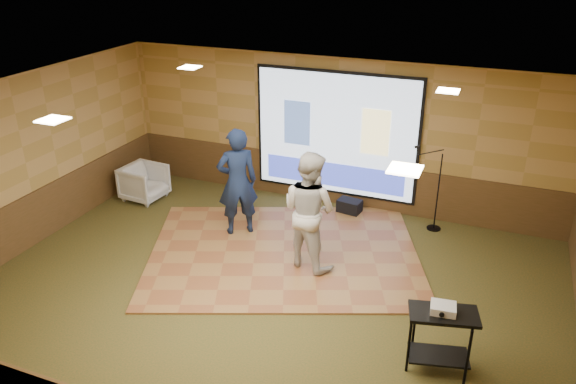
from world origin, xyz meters
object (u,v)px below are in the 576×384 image
at_px(projector, 443,308).
at_px(banquet_chair, 144,183).
at_px(projector_screen, 335,136).
at_px(player_left, 237,182).
at_px(dance_floor, 284,252).
at_px(player_right, 309,210).
at_px(duffel_bag, 349,207).
at_px(mic_stand, 433,205).
at_px(av_table, 442,331).

relative_size(projector, banquet_chair, 0.37).
height_order(projector_screen, player_left, projector_screen).
height_order(dance_floor, player_right, player_right).
distance_m(projector_screen, player_right, 2.52).
xyz_separation_m(player_left, duffel_bag, (1.68, 1.55, -0.90)).
bearing_deg(mic_stand, duffel_bag, -160.35).
height_order(player_right, duffel_bag, player_right).
height_order(projector_screen, dance_floor, projector_screen).
bearing_deg(mic_stand, player_right, -108.08).
bearing_deg(projector, banquet_chair, 148.67).
bearing_deg(player_right, av_table, 162.71).
distance_m(projector_screen, dance_floor, 2.69).
xyz_separation_m(player_right, duffel_bag, (0.10, 2.14, -0.89)).
distance_m(dance_floor, player_left, 1.52).
distance_m(projector_screen, duffel_bag, 1.44).
distance_m(dance_floor, player_right, 1.16).
relative_size(player_left, player_right, 1.01).
relative_size(mic_stand, duffel_bag, 3.58).
bearing_deg(duffel_bag, player_left, -137.25).
height_order(dance_floor, projector, projector).
bearing_deg(duffel_bag, dance_floor, -107.91).
xyz_separation_m(dance_floor, duffel_bag, (0.62, 1.93, 0.13)).
height_order(projector, mic_stand, mic_stand).
distance_m(projector, banquet_chair, 7.10).
xyz_separation_m(projector_screen, av_table, (2.72, -4.20, -0.87)).
xyz_separation_m(projector, mic_stand, (-0.64, 3.83, -0.44)).
height_order(dance_floor, duffel_bag, duffel_bag).
bearing_deg(player_left, mic_stand, 167.11).
bearing_deg(mic_stand, projector_screen, -168.69).
relative_size(player_right, duffel_bag, 4.38).
bearing_deg(dance_floor, player_right, -21.42).
bearing_deg(projector, player_left, 142.67).
distance_m(av_table, duffel_bag, 4.53).
relative_size(player_right, av_table, 2.26).
xyz_separation_m(mic_stand, duffel_bag, (-1.62, 0.05, -0.35)).
bearing_deg(dance_floor, projector_screen, 85.29).
bearing_deg(projector, projector_screen, 115.97).
bearing_deg(banquet_chair, dance_floor, -100.16).
bearing_deg(banquet_chair, projector, -109.03).
relative_size(av_table, projector, 2.92).
height_order(projector, duffel_bag, projector).
bearing_deg(av_table, banquet_chair, 155.47).
height_order(banquet_chair, duffel_bag, banquet_chair).
relative_size(dance_floor, duffel_bag, 10.15).
xyz_separation_m(projector_screen, mic_stand, (2.06, -0.36, -0.98)).
relative_size(dance_floor, mic_stand, 2.83).
bearing_deg(mic_stand, player_left, -134.12).
distance_m(projector_screen, av_table, 5.08).
relative_size(projector_screen, dance_floor, 0.72).
xyz_separation_m(projector_screen, duffel_bag, (0.44, -0.32, -1.33)).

